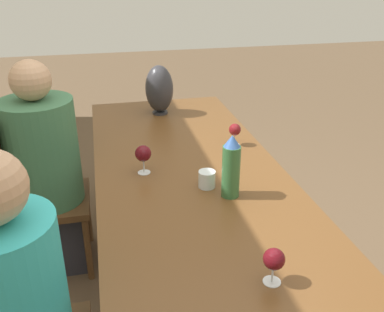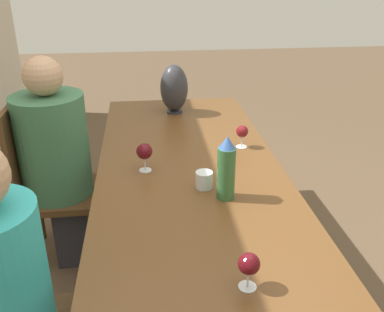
{
  "view_description": "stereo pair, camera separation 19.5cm",
  "coord_description": "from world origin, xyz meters",
  "px_view_note": "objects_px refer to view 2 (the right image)",
  "views": [
    {
      "loc": [
        -1.68,
        0.4,
        1.7
      ],
      "look_at": [
        0.11,
        0.0,
        0.85
      ],
      "focal_mm": 40.0,
      "sensor_mm": 36.0,
      "label": 1
    },
    {
      "loc": [
        -1.71,
        0.21,
        1.7
      ],
      "look_at": [
        0.11,
        0.0,
        0.85
      ],
      "focal_mm": 40.0,
      "sensor_mm": 36.0,
      "label": 2
    }
  ],
  "objects_px": {
    "wine_glass_2": "(249,265)",
    "wine_glass_3": "(242,132)",
    "water_tumbler": "(204,180)",
    "water_bottle": "(226,169)",
    "person_near": "(3,295)",
    "wine_glass_0": "(144,152)",
    "person_far": "(58,160)",
    "chair_far": "(45,183)",
    "vase": "(174,88)"
  },
  "relations": [
    {
      "from": "vase",
      "to": "person_near",
      "type": "relative_size",
      "value": 0.26
    },
    {
      "from": "vase",
      "to": "wine_glass_2",
      "type": "relative_size",
      "value": 2.55
    },
    {
      "from": "wine_glass_3",
      "to": "person_far",
      "type": "bearing_deg",
      "value": 81.27
    },
    {
      "from": "wine_glass_2",
      "to": "chair_far",
      "type": "bearing_deg",
      "value": 35.76
    },
    {
      "from": "person_near",
      "to": "wine_glass_3",
      "type": "bearing_deg",
      "value": -47.84
    },
    {
      "from": "water_bottle",
      "to": "water_tumbler",
      "type": "distance_m",
      "value": 0.16
    },
    {
      "from": "wine_glass_0",
      "to": "person_near",
      "type": "relative_size",
      "value": 0.12
    },
    {
      "from": "wine_glass_0",
      "to": "person_far",
      "type": "distance_m",
      "value": 0.66
    },
    {
      "from": "vase",
      "to": "wine_glass_2",
      "type": "xyz_separation_m",
      "value": [
        -1.71,
        -0.1,
        -0.08
      ]
    },
    {
      "from": "vase",
      "to": "water_tumbler",
      "type": "bearing_deg",
      "value": -177.13
    },
    {
      "from": "water_tumbler",
      "to": "person_far",
      "type": "height_order",
      "value": "person_far"
    },
    {
      "from": "wine_glass_3",
      "to": "chair_far",
      "type": "height_order",
      "value": "chair_far"
    },
    {
      "from": "vase",
      "to": "person_far",
      "type": "distance_m",
      "value": 0.88
    },
    {
      "from": "vase",
      "to": "wine_glass_0",
      "type": "relative_size",
      "value": 2.27
    },
    {
      "from": "water_tumbler",
      "to": "chair_far",
      "type": "relative_size",
      "value": 0.08
    },
    {
      "from": "wine_glass_2",
      "to": "wine_glass_3",
      "type": "distance_m",
      "value": 1.11
    },
    {
      "from": "wine_glass_3",
      "to": "water_bottle",
      "type": "bearing_deg",
      "value": 160.27
    },
    {
      "from": "wine_glass_0",
      "to": "chair_far",
      "type": "xyz_separation_m",
      "value": [
        0.39,
        0.59,
        -0.34
      ]
    },
    {
      "from": "wine_glass_0",
      "to": "person_far",
      "type": "height_order",
      "value": "person_far"
    },
    {
      "from": "water_bottle",
      "to": "chair_far",
      "type": "relative_size",
      "value": 0.29
    },
    {
      "from": "wine_glass_0",
      "to": "wine_glass_2",
      "type": "distance_m",
      "value": 0.92
    },
    {
      "from": "wine_glass_3",
      "to": "person_near",
      "type": "bearing_deg",
      "value": 132.16
    },
    {
      "from": "wine_glass_3",
      "to": "person_near",
      "type": "xyz_separation_m",
      "value": [
        -0.93,
        1.03,
        -0.18
      ]
    },
    {
      "from": "wine_glass_0",
      "to": "wine_glass_2",
      "type": "height_order",
      "value": "wine_glass_0"
    },
    {
      "from": "chair_far",
      "to": "wine_glass_3",
      "type": "bearing_deg",
      "value": -98.01
    },
    {
      "from": "person_near",
      "to": "person_far",
      "type": "distance_m",
      "value": 1.09
    },
    {
      "from": "water_tumbler",
      "to": "wine_glass_3",
      "type": "distance_m",
      "value": 0.51
    },
    {
      "from": "wine_glass_2",
      "to": "person_far",
      "type": "relative_size",
      "value": 0.1
    },
    {
      "from": "vase",
      "to": "person_near",
      "type": "height_order",
      "value": "person_near"
    },
    {
      "from": "vase",
      "to": "chair_far",
      "type": "relative_size",
      "value": 0.33
    },
    {
      "from": "water_bottle",
      "to": "wine_glass_2",
      "type": "distance_m",
      "value": 0.56
    },
    {
      "from": "chair_far",
      "to": "person_far",
      "type": "height_order",
      "value": "person_far"
    },
    {
      "from": "water_bottle",
      "to": "wine_glass_0",
      "type": "relative_size",
      "value": 2.0
    },
    {
      "from": "chair_far",
      "to": "person_far",
      "type": "bearing_deg",
      "value": -90.0
    },
    {
      "from": "water_tumbler",
      "to": "person_far",
      "type": "bearing_deg",
      "value": 52.17
    },
    {
      "from": "water_tumbler",
      "to": "vase",
      "type": "xyz_separation_m",
      "value": [
        1.05,
        0.05,
        0.13
      ]
    },
    {
      "from": "wine_glass_2",
      "to": "person_far",
      "type": "distance_m",
      "value": 1.5
    },
    {
      "from": "wine_glass_0",
      "to": "wine_glass_3",
      "type": "xyz_separation_m",
      "value": [
        0.23,
        -0.53,
        -0.01
      ]
    },
    {
      "from": "vase",
      "to": "person_near",
      "type": "distance_m",
      "value": 1.73
    },
    {
      "from": "water_bottle",
      "to": "vase",
      "type": "distance_m",
      "value": 1.16
    },
    {
      "from": "chair_far",
      "to": "wine_glass_0",
      "type": "bearing_deg",
      "value": -123.25
    },
    {
      "from": "person_near",
      "to": "chair_far",
      "type": "bearing_deg",
      "value": 4.83
    },
    {
      "from": "person_far",
      "to": "water_bottle",
      "type": "bearing_deg",
      "value": -129.34
    },
    {
      "from": "wine_glass_2",
      "to": "person_far",
      "type": "xyz_separation_m",
      "value": [
        1.25,
        0.8,
        -0.19
      ]
    },
    {
      "from": "wine_glass_0",
      "to": "wine_glass_2",
      "type": "bearing_deg",
      "value": -160.26
    },
    {
      "from": "water_bottle",
      "to": "wine_glass_3",
      "type": "bearing_deg",
      "value": -19.73
    },
    {
      "from": "water_tumbler",
      "to": "wine_glass_0",
      "type": "distance_m",
      "value": 0.34
    },
    {
      "from": "water_bottle",
      "to": "water_tumbler",
      "type": "bearing_deg",
      "value": 39.14
    },
    {
      "from": "person_near",
      "to": "person_far",
      "type": "relative_size",
      "value": 0.99
    },
    {
      "from": "person_near",
      "to": "vase",
      "type": "bearing_deg",
      "value": -24.5
    }
  ]
}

